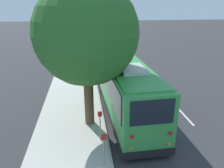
{
  "coord_description": "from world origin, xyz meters",
  "views": [
    {
      "loc": [
        -12.34,
        2.96,
        6.98
      ],
      "look_at": [
        2.7,
        0.95,
        1.3
      ],
      "focal_mm": 35.0,
      "sensor_mm": 36.0,
      "label": 1
    }
  ],
  "objects_px": {
    "shuttle_bus": "(124,83)",
    "sign_post_near": "(104,150)",
    "parked_sedan_silver": "(100,58)",
    "street_tree": "(86,26)",
    "sign_post_far": "(100,125)",
    "parked_sedan_black": "(98,48)",
    "parked_sedan_gray": "(92,32)",
    "parked_sedan_blue": "(92,36)",
    "parked_sedan_tan": "(94,41)"
  },
  "relations": [
    {
      "from": "shuttle_bus",
      "to": "sign_post_near",
      "type": "relative_size",
      "value": 6.78
    },
    {
      "from": "parked_sedan_silver",
      "to": "street_tree",
      "type": "relative_size",
      "value": 0.49
    },
    {
      "from": "shuttle_bus",
      "to": "sign_post_far",
      "type": "distance_m",
      "value": 4.14
    },
    {
      "from": "sign_post_near",
      "to": "sign_post_far",
      "type": "distance_m",
      "value": 2.01
    },
    {
      "from": "shuttle_bus",
      "to": "parked_sedan_black",
      "type": "bearing_deg",
      "value": -0.97
    },
    {
      "from": "street_tree",
      "to": "shuttle_bus",
      "type": "bearing_deg",
      "value": -56.58
    },
    {
      "from": "shuttle_bus",
      "to": "parked_sedan_gray",
      "type": "xyz_separation_m",
      "value": [
        38.17,
        0.45,
        -1.35
      ]
    },
    {
      "from": "parked_sedan_silver",
      "to": "parked_sedan_black",
      "type": "distance_m",
      "value": 5.94
    },
    {
      "from": "parked_sedan_black",
      "to": "parked_sedan_blue",
      "type": "bearing_deg",
      "value": -3.75
    },
    {
      "from": "parked_sedan_black",
      "to": "street_tree",
      "type": "bearing_deg",
      "value": 169.23
    },
    {
      "from": "parked_sedan_blue",
      "to": "sign_post_far",
      "type": "xyz_separation_m",
      "value": [
        -35.02,
        1.28,
        0.43
      ]
    },
    {
      "from": "parked_sedan_black",
      "to": "parked_sedan_gray",
      "type": "height_order",
      "value": "parked_sedan_black"
    },
    {
      "from": "sign_post_near",
      "to": "parked_sedan_blue",
      "type": "bearing_deg",
      "value": -1.98
    },
    {
      "from": "parked_sedan_gray",
      "to": "sign_post_far",
      "type": "bearing_deg",
      "value": 178.41
    },
    {
      "from": "sign_post_near",
      "to": "parked_sedan_gray",
      "type": "bearing_deg",
      "value": -1.91
    },
    {
      "from": "parked_sedan_silver",
      "to": "sign_post_far",
      "type": "relative_size",
      "value": 2.66
    },
    {
      "from": "shuttle_bus",
      "to": "street_tree",
      "type": "distance_m",
      "value": 4.86
    },
    {
      "from": "parked_sedan_tan",
      "to": "parked_sedan_gray",
      "type": "bearing_deg",
      "value": -2.88
    },
    {
      "from": "parked_sedan_tan",
      "to": "parked_sedan_gray",
      "type": "xyz_separation_m",
      "value": [
        13.25,
        -0.13,
        -0.03
      ]
    },
    {
      "from": "street_tree",
      "to": "sign_post_near",
      "type": "distance_m",
      "value": 6.29
    },
    {
      "from": "parked_sedan_black",
      "to": "parked_sedan_tan",
      "type": "distance_m",
      "value": 6.3
    },
    {
      "from": "parked_sedan_gray",
      "to": "street_tree",
      "type": "distance_m",
      "value": 40.15
    },
    {
      "from": "sign_post_near",
      "to": "shuttle_bus",
      "type": "bearing_deg",
      "value": -19.0
    },
    {
      "from": "parked_sedan_blue",
      "to": "sign_post_far",
      "type": "height_order",
      "value": "sign_post_far"
    },
    {
      "from": "shuttle_bus",
      "to": "parked_sedan_silver",
      "type": "relative_size",
      "value": 2.51
    },
    {
      "from": "parked_sedan_blue",
      "to": "street_tree",
      "type": "bearing_deg",
      "value": 174.17
    },
    {
      "from": "parked_sedan_tan",
      "to": "sign_post_far",
      "type": "xyz_separation_m",
      "value": [
        -28.48,
        1.33,
        0.39
      ]
    },
    {
      "from": "parked_sedan_silver",
      "to": "parked_sedan_black",
      "type": "height_order",
      "value": "parked_sedan_black"
    },
    {
      "from": "parked_sedan_blue",
      "to": "street_tree",
      "type": "height_order",
      "value": "street_tree"
    },
    {
      "from": "parked_sedan_black",
      "to": "sign_post_far",
      "type": "distance_m",
      "value": 22.24
    },
    {
      "from": "parked_sedan_black",
      "to": "parked_sedan_tan",
      "type": "bearing_deg",
      "value": -2.91
    },
    {
      "from": "parked_sedan_tan",
      "to": "sign_post_near",
      "type": "xyz_separation_m",
      "value": [
        -30.49,
        1.33,
        0.38
      ]
    },
    {
      "from": "parked_sedan_black",
      "to": "parked_sedan_tan",
      "type": "relative_size",
      "value": 1.06
    },
    {
      "from": "parked_sedan_gray",
      "to": "street_tree",
      "type": "height_order",
      "value": "street_tree"
    },
    {
      "from": "parked_sedan_tan",
      "to": "street_tree",
      "type": "height_order",
      "value": "street_tree"
    },
    {
      "from": "parked_sedan_silver",
      "to": "parked_sedan_tan",
      "type": "relative_size",
      "value": 1.05
    },
    {
      "from": "shuttle_bus",
      "to": "parked_sedan_gray",
      "type": "height_order",
      "value": "shuttle_bus"
    },
    {
      "from": "parked_sedan_silver",
      "to": "parked_sedan_gray",
      "type": "xyz_separation_m",
      "value": [
        25.48,
        -0.11,
        -0.02
      ]
    },
    {
      "from": "parked_sedan_blue",
      "to": "parked_sedan_gray",
      "type": "relative_size",
      "value": 0.95
    },
    {
      "from": "parked_sedan_silver",
      "to": "sign_post_near",
      "type": "xyz_separation_m",
      "value": [
        -18.26,
        1.35,
        0.39
      ]
    },
    {
      "from": "parked_sedan_silver",
      "to": "street_tree",
      "type": "xyz_separation_m",
      "value": [
        -14.28,
        1.84,
        5.24
      ]
    },
    {
      "from": "sign_post_near",
      "to": "sign_post_far",
      "type": "bearing_deg",
      "value": 0.0
    },
    {
      "from": "street_tree",
      "to": "sign_post_near",
      "type": "height_order",
      "value": "street_tree"
    },
    {
      "from": "shuttle_bus",
      "to": "parked_sedan_black",
      "type": "xyz_separation_m",
      "value": [
        18.62,
        0.36,
        -1.3
      ]
    },
    {
      "from": "shuttle_bus",
      "to": "parked_sedan_blue",
      "type": "distance_m",
      "value": 31.49
    },
    {
      "from": "parked_sedan_blue",
      "to": "street_tree",
      "type": "xyz_separation_m",
      "value": [
        -33.05,
        1.77,
        5.26
      ]
    },
    {
      "from": "parked_sedan_silver",
      "to": "sign_post_far",
      "type": "height_order",
      "value": "sign_post_far"
    },
    {
      "from": "parked_sedan_blue",
      "to": "parked_sedan_gray",
      "type": "height_order",
      "value": "parked_sedan_gray"
    },
    {
      "from": "sign_post_far",
      "to": "parked_sedan_black",
      "type": "bearing_deg",
      "value": -4.02
    },
    {
      "from": "parked_sedan_black",
      "to": "sign_post_far",
      "type": "height_order",
      "value": "sign_post_far"
    }
  ]
}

